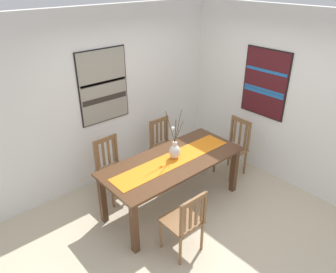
{
  "coord_description": "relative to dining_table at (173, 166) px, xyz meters",
  "views": [
    {
      "loc": [
        -2.54,
        -2.28,
        3.11
      ],
      "look_at": [
        0.03,
        0.65,
        1.09
      ],
      "focal_mm": 34.33,
      "sensor_mm": 36.0,
      "label": 1
    }
  ],
  "objects": [
    {
      "name": "chair_2",
      "position": [
        -0.49,
        -0.76,
        -0.2
      ],
      "size": [
        0.42,
        0.42,
        0.89
      ],
      "color": "brown",
      "rests_on": "ground_plane"
    },
    {
      "name": "painting_on_back_wall",
      "position": [
        -0.27,
        1.27,
        0.91
      ],
      "size": [
        0.81,
        0.05,
        1.11
      ],
      "color": "black"
    },
    {
      "name": "wall_side",
      "position": [
        1.85,
        -0.53,
        0.68
      ],
      "size": [
        0.12,
        6.4,
        2.7
      ],
      "primitive_type": "cube",
      "color": "silver",
      "rests_on": "ground_plane"
    },
    {
      "name": "painting_on_side_wall",
      "position": [
        1.78,
        -0.17,
        0.87
      ],
      "size": [
        0.05,
        0.78,
        1.07
      ],
      "color": "black"
    },
    {
      "name": "wall_back",
      "position": [
        -0.01,
        1.33,
        0.68
      ],
      "size": [
        6.4,
        0.12,
        2.7
      ],
      "primitive_type": "cube",
      "color": "silver",
      "rests_on": "ground_plane"
    },
    {
      "name": "chair_1",
      "position": [
        -0.52,
        0.78,
        -0.18
      ],
      "size": [
        0.43,
        0.43,
        0.94
      ],
      "color": "brown",
      "rests_on": "ground_plane"
    },
    {
      "name": "chair_0",
      "position": [
        1.35,
        -0.01,
        -0.18
      ],
      "size": [
        0.44,
        0.44,
        0.96
      ],
      "color": "brown",
      "rests_on": "ground_plane"
    },
    {
      "name": "centerpiece_vase",
      "position": [
        0.05,
        0.02,
        0.23
      ],
      "size": [
        0.28,
        0.16,
        0.71
      ],
      "color": "silver",
      "rests_on": "dining_table"
    },
    {
      "name": "ground_plane",
      "position": [
        -0.01,
        -0.53,
        -0.68
      ],
      "size": [
        6.4,
        6.4,
        0.03
      ],
      "primitive_type": "cube",
      "color": "beige"
    },
    {
      "name": "dining_table",
      "position": [
        0.0,
        0.0,
        0.0
      ],
      "size": [
        2.05,
        0.89,
        0.78
      ],
      "color": "#51331E",
      "rests_on": "ground_plane"
    },
    {
      "name": "chair_3",
      "position": [
        0.53,
        0.81,
        -0.19
      ],
      "size": [
        0.43,
        0.43,
        0.92
      ],
      "color": "brown",
      "rests_on": "ground_plane"
    },
    {
      "name": "table_runner",
      "position": [
        0.0,
        0.0,
        0.11
      ],
      "size": [
        1.88,
        0.36,
        0.01
      ],
      "primitive_type": "cube",
      "color": "orange",
      "rests_on": "dining_table"
    }
  ]
}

